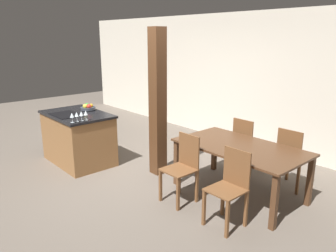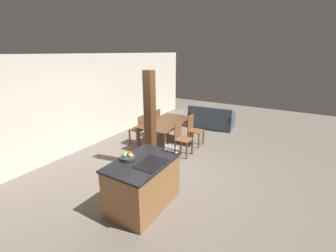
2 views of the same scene
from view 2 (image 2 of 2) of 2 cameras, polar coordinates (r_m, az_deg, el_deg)
ground_plane at (r=5.54m, az=-1.42°, el=-11.43°), size 16.00×16.00×0.00m
wall_back at (r=6.86m, az=-21.70°, el=5.31°), size 11.20×0.08×2.70m
kitchen_island at (r=4.27m, az=-6.33°, el=-14.23°), size 1.33×0.87×0.92m
fruit_bowl at (r=4.12m, az=-10.23°, el=-7.65°), size 0.27×0.27×0.12m
wine_glass_near at (r=4.27m, az=2.15°, el=-5.38°), size 0.06×0.06×0.16m
wine_glass_middle at (r=4.30m, az=1.23°, el=-5.17°), size 0.06×0.06×0.16m
wine_glass_far at (r=4.34m, az=0.33°, el=-4.96°), size 0.06×0.06×0.16m
wine_glass_end at (r=4.37m, az=-0.56°, el=-4.75°), size 0.06×0.06×0.16m
dining_table at (r=6.80m, az=-0.40°, el=0.38°), size 1.80×1.01×0.74m
dining_chair_near_left at (r=6.18m, az=3.47°, el=-3.01°), size 0.40×0.40×0.93m
dining_chair_near_right at (r=6.87m, az=6.58°, el=-0.87°), size 0.40×0.40×0.93m
dining_chair_far_left at (r=6.93m, az=-7.31°, el=-0.73°), size 0.40×0.40×0.93m
dining_chair_far_right at (r=7.55m, az=-3.56°, el=1.00°), size 0.40×0.40×0.93m
couch at (r=8.67m, az=10.88°, el=1.48°), size 1.01×1.69×0.84m
timber_post at (r=5.36m, az=-4.58°, el=1.31°), size 0.21×0.21×2.37m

